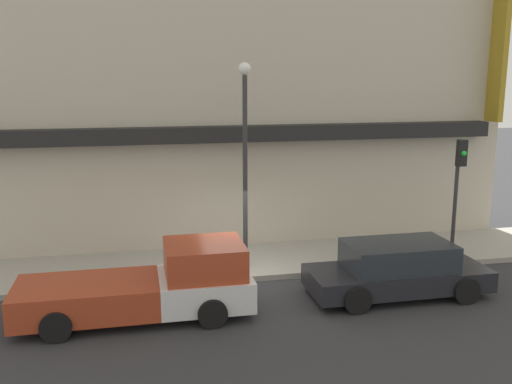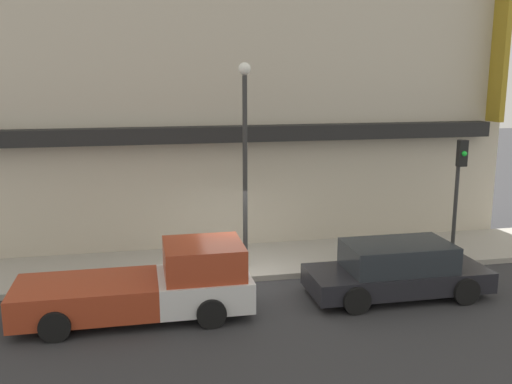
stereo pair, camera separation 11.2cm
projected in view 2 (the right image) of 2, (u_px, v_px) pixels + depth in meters
The scene contains 8 objects.
ground_plane at pixel (246, 283), 16.31m from camera, with size 80.00×80.00×0.00m, color #2D2D30.
sidewalk at pixel (237, 262), 17.82m from camera, with size 36.00×3.17×0.17m.
building at pixel (221, 85), 19.65m from camera, with size 19.80×3.80×10.99m.
pickup_truck at pixel (151, 286), 13.94m from camera, with size 5.66×2.16×1.79m.
parked_car at pixel (397, 270), 15.23m from camera, with size 4.83×2.05×1.47m.
fire_hydrant at pixel (354, 249), 17.83m from camera, with size 0.21×0.21×0.64m.
street_lamp at pixel (245, 143), 16.45m from camera, with size 0.36×0.36×6.01m.
traffic_light at pixel (459, 178), 17.38m from camera, with size 0.28×0.42×3.75m.
Camera 2 is at (-2.83, -15.18, 5.89)m, focal length 40.00 mm.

